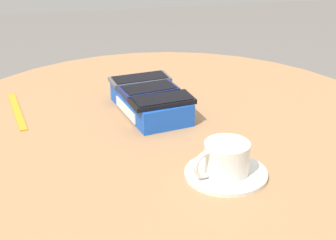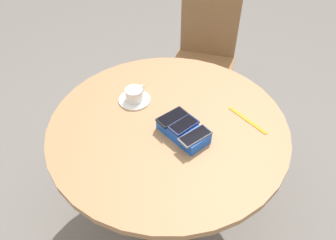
% 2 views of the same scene
% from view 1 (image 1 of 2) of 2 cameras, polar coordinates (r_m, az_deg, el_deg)
% --- Properties ---
extents(round_table, '(1.04, 1.04, 0.71)m').
position_cam_1_polar(round_table, '(1.23, 0.00, -5.33)').
color(round_table, '#2D2D2D').
rests_on(round_table, ground_plane).
extents(phone_box, '(0.23, 0.16, 0.05)m').
position_cam_1_polar(phone_box, '(1.25, -1.82, 1.84)').
color(phone_box, blue).
rests_on(phone_box, round_table).
extents(phone_gray, '(0.08, 0.15, 0.01)m').
position_cam_1_polar(phone_gray, '(1.30, -2.87, 4.18)').
color(phone_gray, '#515156').
rests_on(phone_gray, phone_box).
extents(phone_navy, '(0.09, 0.13, 0.01)m').
position_cam_1_polar(phone_navy, '(1.23, -1.96, 3.09)').
color(phone_navy, navy).
rests_on(phone_navy, phone_box).
extents(phone_black, '(0.09, 0.14, 0.01)m').
position_cam_1_polar(phone_black, '(1.18, -0.61, 2.01)').
color(phone_black, black).
rests_on(phone_black, phone_box).
extents(saucer, '(0.15, 0.15, 0.01)m').
position_cam_1_polar(saucer, '(1.01, 5.90, -5.45)').
color(saucer, silver).
rests_on(saucer, round_table).
extents(coffee_cup, '(0.08, 0.11, 0.06)m').
position_cam_1_polar(coffee_cup, '(0.99, 5.86, -3.81)').
color(coffee_cup, silver).
rests_on(coffee_cup, saucer).
extents(lanyard_strap, '(0.21, 0.05, 0.00)m').
position_cam_1_polar(lanyard_strap, '(1.30, -15.08, 0.87)').
color(lanyard_strap, orange).
rests_on(lanyard_strap, round_table).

